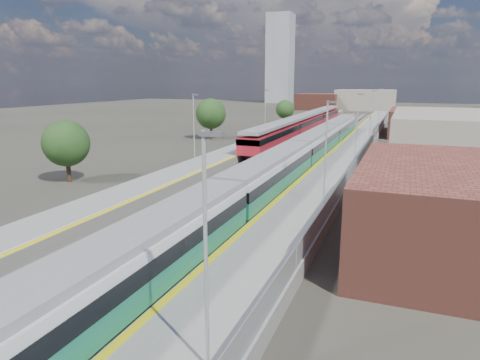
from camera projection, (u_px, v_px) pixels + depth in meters
The scene contains 12 objects.
ground at pixel (312, 154), 59.71m from camera, with size 320.00×320.00×0.00m, color #47443A.
ballast_bed at pixel (301, 150), 62.77m from camera, with size 10.50×155.00×0.06m, color #565451.
tracks at pixel (307, 148), 64.06m from camera, with size 8.96×160.00×0.17m.
platform_right at pixel (353, 149), 60.00m from camera, with size 4.70×155.00×8.52m.
platform_left at pixel (257, 144), 65.03m from camera, with size 4.30×155.00×8.52m.
buildings at pixel (314, 79), 144.19m from camera, with size 72.00×185.50×40.00m.
green_train at pixel (298, 155), 45.25m from camera, with size 2.83×78.93×3.12m.
red_train at pixel (305, 123), 78.82m from camera, with size 3.04×61.53×3.83m.
tree_a at pixel (66, 143), 41.99m from camera, with size 4.56×4.56×6.17m.
tree_b at pixel (211, 114), 73.32m from camera, with size 5.19×5.19×7.03m.
tree_c at pixel (285, 109), 97.85m from camera, with size 4.22×4.22×5.72m.
tree_d at pixel (479, 120), 69.44m from camera, with size 4.44×4.44×6.01m.
Camera 1 is at (11.82, -8.70, 9.83)m, focal length 32.00 mm.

